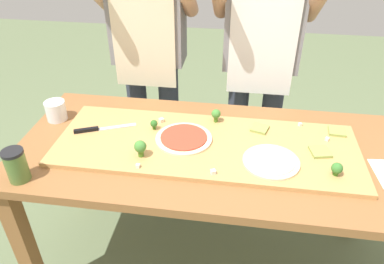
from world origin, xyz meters
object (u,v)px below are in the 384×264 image
pizza_slice_near_left (320,152)px  sauce_jar (16,165)px  cheese_crumble_c (161,120)px  cheese_crumble_a (327,139)px  broccoli_floret_center_left (154,124)px  pizza_slice_center (260,129)px  cook_right (261,50)px  pizza_whole_tomato_red (184,138)px  flour_cup (56,112)px  prep_table (210,166)px  broccoli_floret_front_left (337,169)px  pizza_whole_white_garlic (271,161)px  broccoli_floret_back_right (140,147)px  cheese_crumble_b (213,172)px  pizza_slice_far_right (337,131)px  cheese_crumble_e (138,166)px  cook_left (149,44)px  cheese_crumble_d (300,124)px  chefs_knife (97,129)px  broccoli_floret_back_left (216,114)px

pizza_slice_near_left → sauce_jar: (-1.18, -0.31, 0.04)m
pizza_slice_near_left → cheese_crumble_c: bearing=168.8°
cheese_crumble_a → broccoli_floret_center_left: bearing=-178.4°
pizza_slice_center → cheese_crumble_c: 0.46m
cook_right → pizza_whole_tomato_red: bearing=-117.7°
flour_cup → cheese_crumble_c: bearing=1.4°
prep_table → broccoli_floret_front_left: bearing=-15.3°
pizza_slice_center → broccoli_floret_front_left: (0.29, -0.28, 0.03)m
pizza_whole_white_garlic → cheese_crumble_c: size_ratio=11.69×
prep_table → broccoli_floret_back_right: broccoli_floret_back_right is taller
cheese_crumble_c → cook_right: 0.69m
cheese_crumble_a → cheese_crumble_b: size_ratio=0.80×
broccoli_floret_front_left → pizza_whole_tomato_red: bearing=166.3°
pizza_whole_tomato_red → broccoli_floret_back_right: bearing=-137.3°
pizza_slice_far_right → cheese_crumble_b: size_ratio=4.08×
pizza_whole_white_garlic → cook_right: bearing=94.1°
cheese_crumble_a → cheese_crumble_e: same height
flour_cup → broccoli_floret_center_left: bearing=-5.8°
cook_right → cheese_crumble_a: bearing=-60.5°
pizza_slice_center → pizza_whole_white_garlic: bearing=-79.6°
cook_left → pizza_slice_near_left: bearing=-35.6°
broccoli_floret_front_left → cheese_crumble_b: size_ratio=3.07×
pizza_slice_far_right → broccoli_floret_back_right: bearing=-160.3°
pizza_whole_white_garlic → cheese_crumble_a: bearing=38.0°
pizza_whole_white_garlic → cheese_crumble_d: pizza_whole_white_garlic is taller
prep_table → cheese_crumble_c: (-0.25, 0.14, 0.13)m
broccoli_floret_center_left → cheese_crumble_b: size_ratio=2.59×
prep_table → pizza_slice_far_right: (0.56, 0.17, 0.13)m
prep_table → cheese_crumble_e: size_ratio=113.91×
chefs_knife → broccoli_floret_back_right: 0.30m
pizza_whole_white_garlic → broccoli_floret_back_left: bearing=131.9°
chefs_knife → sauce_jar: (-0.18, -0.35, 0.04)m
broccoli_floret_back_left → flour_cup: 0.78m
cheese_crumble_a → flour_cup: 1.27m
pizza_whole_white_garlic → cook_left: 1.01m
cheese_crumble_a → cheese_crumble_b: bearing=-147.8°
chefs_knife → cook_left: bearing=79.7°
broccoli_floret_back_right → cheese_crumble_e: (0.01, -0.07, -0.04)m
pizza_slice_center → cook_left: 0.82m
chefs_knife → cheese_crumble_c: size_ratio=13.55×
prep_table → broccoli_floret_back_left: bearing=88.1°
pizza_slice_far_right → flour_cup: (-1.33, -0.04, 0.02)m
pizza_whole_white_garlic → cheese_crumble_d: (0.14, 0.30, -0.00)m
cheese_crumble_d → pizza_whole_white_garlic: bearing=-115.5°
broccoli_floret_back_left → sauce_jar: 0.87m
broccoli_floret_back_left → cook_left: (-0.43, 0.45, 0.15)m
broccoli_floret_back_right → cheese_crumble_a: 0.82m
broccoli_floret_back_right → cheese_crumble_e: 0.08m
broccoli_floret_back_left → cheese_crumble_a: broccoli_floret_back_left is taller
cheese_crumble_e → cook_left: (-0.15, 0.84, 0.19)m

